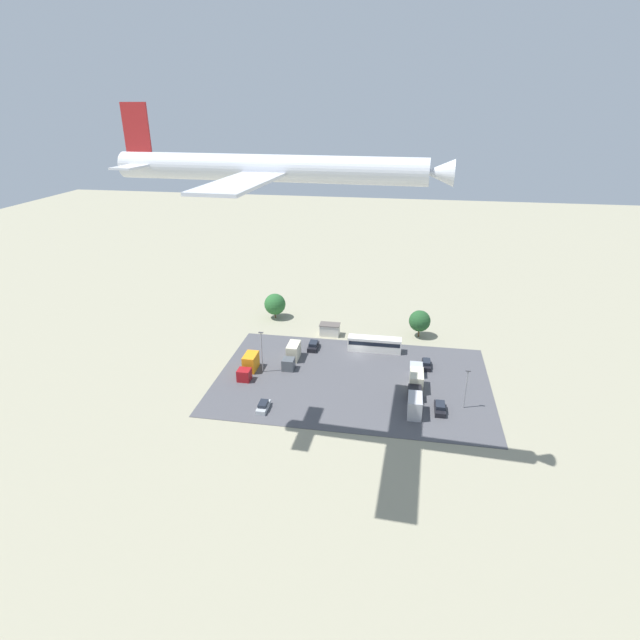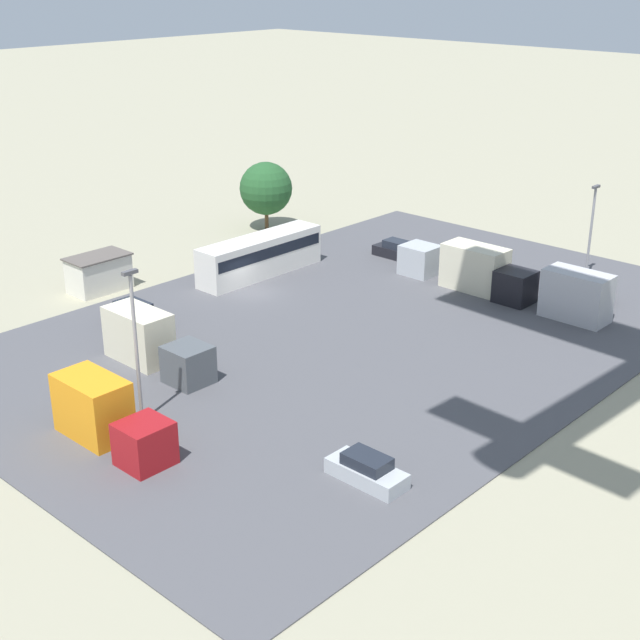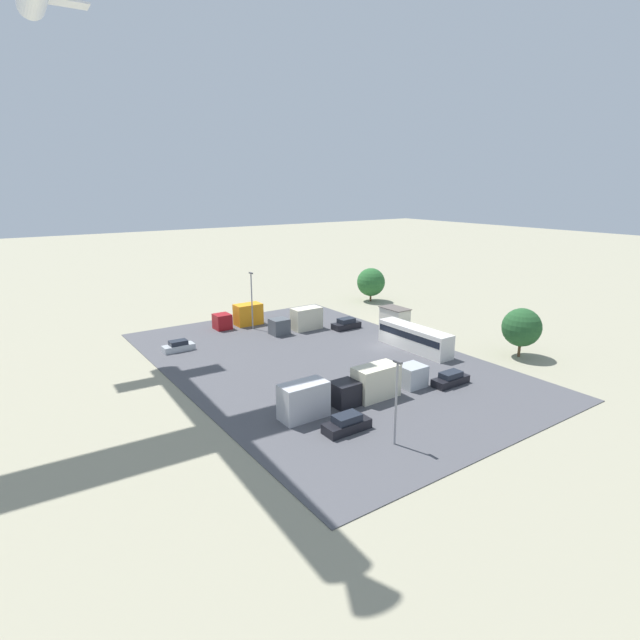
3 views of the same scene
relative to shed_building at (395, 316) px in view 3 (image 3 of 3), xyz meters
name	(u,v)px [view 3 (image 3 of 3)]	position (x,y,z in m)	size (l,w,h in m)	color
ground_plane	(382,347)	(-7.51, 9.37, -1.41)	(400.00, 400.00, 0.00)	gray
parking_lot_surface	(319,362)	(-7.51, 19.86, -1.37)	(53.04, 34.91, 0.08)	#4C4C51
shed_building	(395,316)	(0.00, 0.00, 0.00)	(4.70, 2.90, 2.80)	silver
bus	(415,337)	(-10.89, 6.61, 0.39)	(11.57, 2.61, 3.19)	silver
parked_car_0	(346,324)	(2.49, 7.83, -0.64)	(1.99, 4.49, 1.64)	black
parked_car_1	(178,346)	(6.90, 32.87, -0.74)	(1.71, 4.13, 1.42)	#ADB2B7
parked_car_2	(347,424)	(-23.92, 28.25, -0.67)	(1.86, 4.47, 1.58)	black
parked_car_3	(451,379)	(-21.97, 12.12, -0.71)	(1.72, 4.56, 1.50)	black
parked_truck_0	(299,321)	(5.79, 14.38, 0.21)	(2.37, 8.44, 3.36)	#4C5156
parked_truck_1	(241,316)	(13.32, 20.42, 0.20)	(2.47, 7.77, 3.34)	maroon
parked_truck_2	(386,380)	(-19.80, 19.75, 0.25)	(2.50, 9.08, 3.46)	#ADB2B7
parked_truck_3	(316,398)	(-19.47, 28.59, 0.27)	(2.39, 8.57, 3.50)	black
tree_near_shed	(522,327)	(-20.55, -2.69, 2.54)	(4.95, 4.95, 6.43)	brown
tree_apron_mid	(371,282)	(15.16, -7.92, 2.29)	(5.34, 5.34, 6.38)	brown
light_pole_lot_centre	(396,399)	(-28.16, 26.36, 2.88)	(0.90, 0.28, 7.56)	gray
light_pole_lot_edge	(252,298)	(10.69, 19.76, 3.51)	(0.90, 0.28, 8.82)	gray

